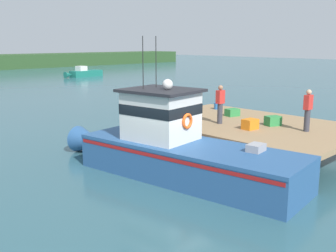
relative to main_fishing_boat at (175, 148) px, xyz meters
The scene contains 10 objects.
ground_plane 1.04m from the main_fishing_boat, 119.92° to the left, with size 200.00×200.00×0.00m, color #2D5660.
dock 4.68m from the main_fishing_boat, ahead, with size 6.00×9.00×1.20m.
main_fishing_boat is the anchor object (origin of this frame).
crate_single_far 5.01m from the main_fishing_boat, ahead, with size 0.60×0.44×0.39m, color #2D8442.
crate_stack_mid_dock 3.70m from the main_fishing_boat, ahead, with size 0.60×0.44×0.41m, color orange.
crate_single_by_cleat 5.75m from the main_fishing_boat, 16.61° to the left, with size 0.60×0.44×0.34m, color #2D8442.
bait_bucket 7.35m from the main_fishing_boat, 27.21° to the left, with size 0.32×0.32×0.34m, color #2866B2.
deckhand_by_the_boat 5.49m from the main_fishing_boat, 26.11° to the right, with size 0.36×0.22×1.63m.
deckhand_further_back 3.93m from the main_fishing_boat, 14.40° to the left, with size 0.36×0.22×1.63m.
moored_boat_mid_harbor 42.63m from the main_fishing_boat, 61.11° to the left, with size 5.80×1.86×1.46m.
Camera 1 is at (-9.54, -9.64, 4.59)m, focal length 43.03 mm.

